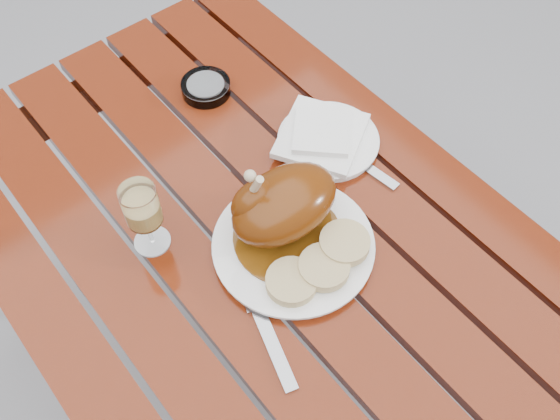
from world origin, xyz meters
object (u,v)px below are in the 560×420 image
object	(u,v)px
dinner_plate	(293,246)
side_plate	(328,141)
ashtray	(206,87)
wine_glass	(145,218)
table	(257,321)

from	to	relation	value
dinner_plate	side_plate	world-z (taller)	dinner_plate
dinner_plate	ashtray	distance (m)	0.41
dinner_plate	side_plate	bearing A→B (deg)	34.03
dinner_plate	side_plate	size ratio (longest dim) A/B	1.42
wine_glass	side_plate	bearing A→B (deg)	-4.13
table	dinner_plate	world-z (taller)	dinner_plate
wine_glass	ashtray	distance (m)	0.37
table	ashtray	bearing A→B (deg)	66.99
dinner_plate	ashtray	size ratio (longest dim) A/B	2.76
table	side_plate	distance (m)	0.46
side_plate	ashtray	bearing A→B (deg)	110.90
table	ashtray	distance (m)	0.52
table	side_plate	bearing A→B (deg)	15.07
dinner_plate	ashtray	world-z (taller)	ashtray
dinner_plate	wine_glass	xyz separation A→B (m)	(-0.18, 0.16, 0.07)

